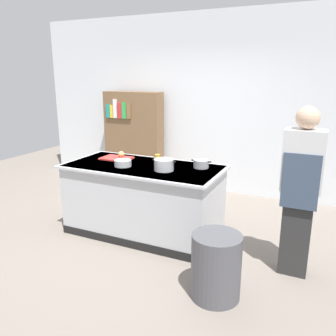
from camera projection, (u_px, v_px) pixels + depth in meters
name	position (u px, v px, depth m)	size (l,w,h in m)	color
ground_plane	(144.00, 232.00, 4.56)	(10.00, 10.00, 0.00)	slate
back_wall	(202.00, 104.00, 6.00)	(6.40, 0.12, 3.00)	silver
counter_island	(144.00, 199.00, 4.43)	(1.98, 0.98, 0.90)	#B7BABF
cutting_board	(117.00, 158.00, 4.66)	(0.40, 0.28, 0.02)	red
onion	(121.00, 154.00, 4.67)	(0.08, 0.08, 0.08)	tan
stock_pot	(164.00, 165.00, 4.09)	(0.30, 0.23, 0.14)	#B7BABF
sauce_pan	(201.00, 164.00, 4.21)	(0.25, 0.19, 0.10)	#99999E
mixing_bowl	(123.00, 163.00, 4.29)	(0.21, 0.21, 0.08)	#B7BABF
juice_cup	(157.00, 158.00, 4.49)	(0.07, 0.07, 0.10)	yellow
trash_bin	(216.00, 266.00, 3.16)	(0.46, 0.46, 0.62)	#4C4C51
person_chef	(300.00, 189.00, 3.40)	(0.38, 0.25, 1.72)	#2C2C2C
bookshelf	(134.00, 139.00, 6.40)	(1.10, 0.31, 1.70)	brown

